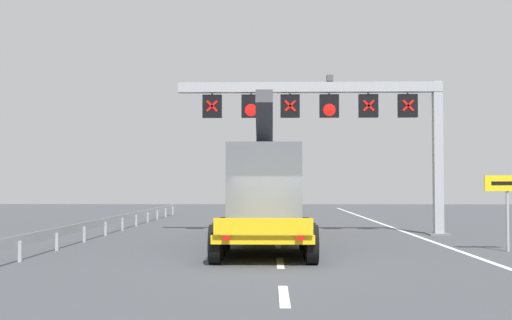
{
  "coord_description": "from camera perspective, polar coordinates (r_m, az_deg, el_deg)",
  "views": [
    {
      "loc": [
        -0.03,
        -19.22,
        2.21
      ],
      "look_at": [
        -0.61,
        6.07,
        3.15
      ],
      "focal_mm": 46.57,
      "sensor_mm": 36.0,
      "label": 1
    }
  ],
  "objects": [
    {
      "name": "edge_line_right",
      "position": [
        31.91,
        12.64,
        -6.04
      ],
      "size": [
        0.2,
        63.0,
        0.01
      ],
      "primitive_type": "cube",
      "color": "silver",
      "rests_on": "ground"
    },
    {
      "name": "overhead_lane_gantry",
      "position": [
        29.66,
        7.29,
        4.24
      ],
      "size": [
        11.92,
        0.9,
        7.06
      ],
      "color": "#9EA0A5",
      "rests_on": "ground"
    },
    {
      "name": "exit_sign_yellow",
      "position": [
        23.48,
        20.8,
        -2.71
      ],
      "size": [
        1.52,
        0.15,
        2.52
      ],
      "color": "#9EA0A5",
      "rests_on": "ground"
    },
    {
      "name": "heavy_haul_truck_yellow",
      "position": [
        25.86,
        0.8,
        -2.62
      ],
      "size": [
        3.03,
        14.07,
        5.3
      ],
      "color": "yellow",
      "rests_on": "ground"
    },
    {
      "name": "lane_markings",
      "position": [
        46.61,
        1.63,
        -4.84
      ],
      "size": [
        0.2,
        69.28,
        0.01
      ],
      "color": "silver",
      "rests_on": "ground"
    },
    {
      "name": "guardrail_left",
      "position": [
        34.35,
        -10.87,
        -4.84
      ],
      "size": [
        0.13,
        32.65,
        0.76
      ],
      "color": "#999EA3",
      "rests_on": "ground"
    },
    {
      "name": "ground",
      "position": [
        19.35,
        1.42,
        -8.69
      ],
      "size": [
        112.0,
        112.0,
        0.0
      ],
      "primitive_type": "plane",
      "color": "#424449"
    }
  ]
}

